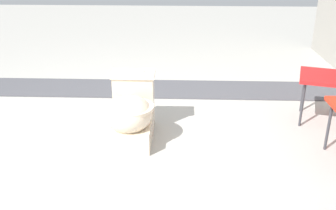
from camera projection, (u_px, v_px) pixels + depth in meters
name	position (u px, v px, depth m)	size (l,w,h in m)	color
ground_plane	(119.00, 137.00, 3.29)	(14.00, 14.00, 0.00)	#A8A59E
gravel_strip	(180.00, 89.00, 4.32)	(0.56, 8.00, 0.01)	#4C4C51
toilet	(131.00, 114.00, 3.20)	(0.63, 0.39, 0.52)	beige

